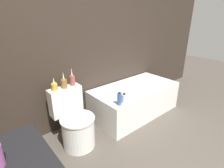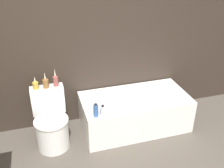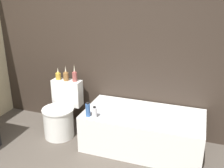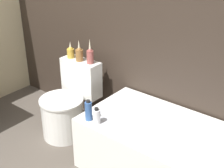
{
  "view_description": "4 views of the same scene",
  "coord_description": "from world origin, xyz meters",
  "px_view_note": "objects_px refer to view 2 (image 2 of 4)",
  "views": [
    {
      "loc": [
        -1.28,
        -0.23,
        1.65
      ],
      "look_at": [
        0.18,
        1.49,
        0.74
      ],
      "focal_mm": 28.0,
      "sensor_mm": 36.0,
      "label": 1
    },
    {
      "loc": [
        -0.42,
        -1.33,
        2.4
      ],
      "look_at": [
        0.39,
        1.4,
        0.87
      ],
      "focal_mm": 42.0,
      "sensor_mm": 36.0,
      "label": 2
    },
    {
      "loc": [
        1.39,
        -1.35,
        2.02
      ],
      "look_at": [
        0.38,
        1.55,
        0.86
      ],
      "focal_mm": 42.0,
      "sensor_mm": 36.0,
      "label": 3
    },
    {
      "loc": [
        1.68,
        -0.3,
        1.92
      ],
      "look_at": [
        0.23,
        1.52,
        0.77
      ],
      "focal_mm": 50.0,
      "sensor_mm": 36.0,
      "label": 4
    }
  ],
  "objects_px": {
    "vase_bronze": "(56,80)",
    "bathtub": "(134,111)",
    "toilet": "(51,124)",
    "vase_silver": "(46,83)",
    "vase_gold": "(35,85)",
    "shampoo_bottle_tall": "(96,111)",
    "shampoo_bottle_short": "(103,111)"
  },
  "relations": [
    {
      "from": "bathtub",
      "to": "vase_gold",
      "type": "bearing_deg",
      "value": 172.25
    },
    {
      "from": "toilet",
      "to": "vase_bronze",
      "type": "relative_size",
      "value": 2.97
    },
    {
      "from": "toilet",
      "to": "vase_bronze",
      "type": "xyz_separation_m",
      "value": [
        0.13,
        0.22,
        0.52
      ]
    },
    {
      "from": "toilet",
      "to": "shampoo_bottle_tall",
      "type": "distance_m",
      "value": 0.67
    },
    {
      "from": "shampoo_bottle_tall",
      "to": "toilet",
      "type": "bearing_deg",
      "value": 153.86
    },
    {
      "from": "vase_silver",
      "to": "shampoo_bottle_short",
      "type": "distance_m",
      "value": 0.83
    },
    {
      "from": "vase_silver",
      "to": "vase_bronze",
      "type": "xyz_separation_m",
      "value": [
        0.13,
        0.02,
        0.01
      ]
    },
    {
      "from": "bathtub",
      "to": "vase_bronze",
      "type": "relative_size",
      "value": 6.05
    },
    {
      "from": "toilet",
      "to": "vase_silver",
      "type": "xyz_separation_m",
      "value": [
        -0.0,
        0.2,
        0.51
      ]
    },
    {
      "from": "vase_bronze",
      "to": "shampoo_bottle_tall",
      "type": "height_order",
      "value": "vase_bronze"
    },
    {
      "from": "vase_gold",
      "to": "vase_silver",
      "type": "distance_m",
      "value": 0.13
    },
    {
      "from": "toilet",
      "to": "vase_gold",
      "type": "height_order",
      "value": "vase_gold"
    },
    {
      "from": "vase_silver",
      "to": "shampoo_bottle_tall",
      "type": "bearing_deg",
      "value": -40.79
    },
    {
      "from": "vase_silver",
      "to": "shampoo_bottle_short",
      "type": "height_order",
      "value": "vase_silver"
    },
    {
      "from": "toilet",
      "to": "vase_gold",
      "type": "distance_m",
      "value": 0.56
    },
    {
      "from": "vase_bronze",
      "to": "shampoo_bottle_short",
      "type": "distance_m",
      "value": 0.75
    },
    {
      "from": "vase_gold",
      "to": "shampoo_bottle_tall",
      "type": "height_order",
      "value": "vase_gold"
    },
    {
      "from": "bathtub",
      "to": "shampoo_bottle_short",
      "type": "bearing_deg",
      "value": -151.55
    },
    {
      "from": "bathtub",
      "to": "vase_gold",
      "type": "height_order",
      "value": "vase_gold"
    },
    {
      "from": "vase_bronze",
      "to": "vase_gold",
      "type": "bearing_deg",
      "value": -177.34
    },
    {
      "from": "bathtub",
      "to": "vase_bronze",
      "type": "height_order",
      "value": "vase_bronze"
    },
    {
      "from": "vase_bronze",
      "to": "shampoo_bottle_short",
      "type": "relative_size",
      "value": 1.72
    },
    {
      "from": "vase_silver",
      "to": "shampoo_bottle_tall",
      "type": "xyz_separation_m",
      "value": [
        0.55,
        -0.47,
        -0.24
      ]
    },
    {
      "from": "vase_silver",
      "to": "shampoo_bottle_tall",
      "type": "height_order",
      "value": "vase_silver"
    },
    {
      "from": "toilet",
      "to": "vase_gold",
      "type": "relative_size",
      "value": 4.15
    },
    {
      "from": "bathtub",
      "to": "vase_silver",
      "type": "distance_m",
      "value": 1.32
    },
    {
      "from": "vase_gold",
      "to": "shampoo_bottle_tall",
      "type": "relative_size",
      "value": 0.97
    },
    {
      "from": "vase_bronze",
      "to": "shampoo_bottle_short",
      "type": "height_order",
      "value": "vase_bronze"
    },
    {
      "from": "vase_bronze",
      "to": "bathtub",
      "type": "bearing_deg",
      "value": -10.26
    },
    {
      "from": "bathtub",
      "to": "shampoo_bottle_tall",
      "type": "relative_size",
      "value": 8.16
    },
    {
      "from": "bathtub",
      "to": "shampoo_bottle_short",
      "type": "height_order",
      "value": "shampoo_bottle_short"
    },
    {
      "from": "vase_gold",
      "to": "bathtub",
      "type": "bearing_deg",
      "value": -7.75
    }
  ]
}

